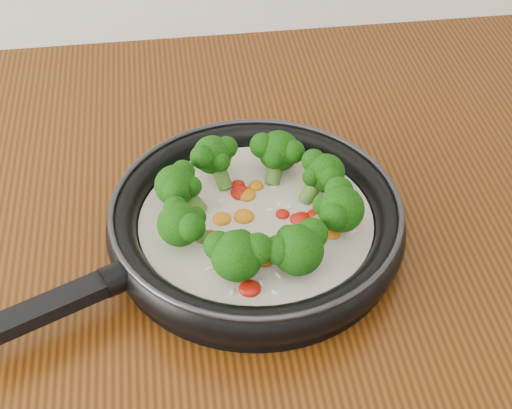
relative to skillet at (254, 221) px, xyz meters
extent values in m
cylinder|color=black|center=(0.00, 0.00, -0.03)|extent=(0.37, 0.37, 0.01)
torus|color=black|center=(0.00, 0.00, 0.00)|extent=(0.39, 0.39, 0.03)
torus|color=#2D2D33|center=(0.00, 0.00, 0.02)|extent=(0.38, 0.38, 0.01)
cube|color=black|center=(-0.20, -0.09, 0.00)|extent=(0.17, 0.09, 0.01)
cylinder|color=black|center=(-0.13, -0.06, 0.00)|extent=(0.04, 0.04, 0.03)
cylinder|color=beige|center=(0.00, 0.00, -0.01)|extent=(0.31, 0.31, 0.02)
ellipsoid|color=#AD1308|center=(-0.07, 0.06, 0.00)|extent=(0.03, 0.03, 0.01)
ellipsoid|color=#AD1308|center=(-0.01, 0.06, 0.00)|extent=(0.02, 0.02, 0.01)
ellipsoid|color=orange|center=(0.01, 0.05, 0.00)|extent=(0.02, 0.02, 0.01)
ellipsoid|color=#AD1308|center=(0.07, 0.01, 0.00)|extent=(0.02, 0.02, 0.01)
ellipsoid|color=#AD1308|center=(0.05, -0.01, 0.00)|extent=(0.02, 0.02, 0.01)
ellipsoid|color=orange|center=(0.07, -0.03, 0.00)|extent=(0.02, 0.02, 0.01)
ellipsoid|color=#AD1308|center=(0.00, -0.03, 0.00)|extent=(0.02, 0.02, 0.01)
ellipsoid|color=#AD1308|center=(0.04, 0.09, 0.00)|extent=(0.02, 0.02, 0.01)
ellipsoid|color=orange|center=(-0.03, 0.01, 0.00)|extent=(0.02, 0.02, 0.01)
ellipsoid|color=#AD1308|center=(0.06, 0.00, 0.00)|extent=(0.02, 0.02, 0.01)
ellipsoid|color=#AD1308|center=(-0.01, 0.04, 0.00)|extent=(0.03, 0.03, 0.01)
ellipsoid|color=orange|center=(0.00, -0.05, 0.00)|extent=(0.03, 0.03, 0.01)
ellipsoid|color=#AD1308|center=(-0.02, -0.09, 0.00)|extent=(0.03, 0.03, 0.01)
ellipsoid|color=#AD1308|center=(0.03, 0.00, 0.00)|extent=(0.02, 0.02, 0.01)
ellipsoid|color=orange|center=(0.00, 0.04, 0.00)|extent=(0.03, 0.03, 0.01)
ellipsoid|color=#AD1308|center=(0.04, 0.00, 0.00)|extent=(0.02, 0.02, 0.01)
ellipsoid|color=#AD1308|center=(-0.05, -0.02, 0.00)|extent=(0.03, 0.03, 0.01)
ellipsoid|color=orange|center=(-0.01, 0.01, 0.00)|extent=(0.02, 0.02, 0.01)
ellipsoid|color=white|center=(-0.02, 0.07, 0.00)|extent=(0.01, 0.01, 0.00)
ellipsoid|color=white|center=(-0.07, 0.03, 0.00)|extent=(0.01, 0.01, 0.00)
ellipsoid|color=white|center=(0.07, 0.08, 0.00)|extent=(0.01, 0.01, 0.00)
ellipsoid|color=white|center=(-0.01, -0.01, 0.00)|extent=(0.01, 0.01, 0.00)
ellipsoid|color=white|center=(-0.05, 0.02, 0.00)|extent=(0.01, 0.00, 0.00)
ellipsoid|color=white|center=(-0.01, -0.02, 0.00)|extent=(0.01, 0.01, 0.00)
ellipsoid|color=white|center=(-0.05, -0.06, 0.00)|extent=(0.01, 0.01, 0.00)
ellipsoid|color=white|center=(0.02, -0.05, 0.00)|extent=(0.01, 0.01, 0.00)
ellipsoid|color=white|center=(-0.07, 0.00, 0.00)|extent=(0.00, 0.01, 0.00)
ellipsoid|color=white|center=(0.09, -0.03, 0.00)|extent=(0.01, 0.01, 0.00)
ellipsoid|color=white|center=(-0.03, -0.09, 0.00)|extent=(0.01, 0.01, 0.00)
ellipsoid|color=white|center=(-0.01, -0.08, 0.00)|extent=(0.01, 0.01, 0.00)
ellipsoid|color=white|center=(0.04, 0.01, 0.00)|extent=(0.01, 0.01, 0.00)
ellipsoid|color=white|center=(0.01, -0.02, 0.00)|extent=(0.01, 0.01, 0.00)
ellipsoid|color=white|center=(0.03, 0.02, 0.00)|extent=(0.01, 0.01, 0.00)
ellipsoid|color=white|center=(0.01, -0.09, 0.00)|extent=(0.01, 0.01, 0.00)
ellipsoid|color=white|center=(0.02, 0.01, 0.00)|extent=(0.01, 0.01, 0.00)
ellipsoid|color=white|center=(0.03, 0.05, 0.00)|extent=(0.01, 0.00, 0.00)
ellipsoid|color=white|center=(0.09, 0.04, 0.00)|extent=(0.01, 0.01, 0.00)
ellipsoid|color=white|center=(0.05, 0.03, 0.00)|extent=(0.01, 0.01, 0.00)
ellipsoid|color=white|center=(-0.03, -0.07, 0.00)|extent=(0.00, 0.01, 0.00)
ellipsoid|color=white|center=(0.01, -0.08, 0.00)|extent=(0.01, 0.01, 0.00)
ellipsoid|color=white|center=(-0.03, 0.03, 0.00)|extent=(0.01, 0.01, 0.00)
ellipsoid|color=white|center=(-0.01, -0.02, 0.00)|extent=(0.01, 0.01, 0.00)
cylinder|color=#50812A|center=(0.06, 0.03, 0.01)|extent=(0.03, 0.02, 0.03)
sphere|color=black|center=(0.08, 0.03, 0.03)|extent=(0.05, 0.05, 0.04)
sphere|color=black|center=(0.07, 0.04, 0.03)|extent=(0.03, 0.03, 0.02)
sphere|color=black|center=(0.08, 0.02, 0.03)|extent=(0.03, 0.03, 0.02)
sphere|color=black|center=(0.06, 0.03, 0.03)|extent=(0.03, 0.03, 0.02)
cylinder|color=#50812A|center=(0.03, 0.06, 0.01)|extent=(0.03, 0.03, 0.03)
sphere|color=black|center=(0.04, 0.07, 0.03)|extent=(0.06, 0.06, 0.04)
sphere|color=black|center=(0.02, 0.08, 0.03)|extent=(0.04, 0.04, 0.03)
sphere|color=black|center=(0.05, 0.06, 0.03)|extent=(0.03, 0.03, 0.03)
sphere|color=black|center=(0.03, 0.06, 0.03)|extent=(0.03, 0.03, 0.02)
cylinder|color=#50812A|center=(-0.03, 0.06, 0.01)|extent=(0.03, 0.03, 0.03)
sphere|color=black|center=(-0.03, 0.07, 0.03)|extent=(0.05, 0.05, 0.04)
sphere|color=black|center=(-0.04, 0.06, 0.04)|extent=(0.03, 0.03, 0.03)
sphere|color=black|center=(-0.02, 0.08, 0.03)|extent=(0.03, 0.03, 0.02)
sphere|color=black|center=(-0.03, 0.06, 0.03)|extent=(0.03, 0.03, 0.02)
cylinder|color=#50812A|center=(-0.06, 0.02, 0.01)|extent=(0.03, 0.02, 0.03)
sphere|color=black|center=(-0.07, 0.03, 0.03)|extent=(0.05, 0.05, 0.04)
sphere|color=black|center=(-0.07, 0.01, 0.04)|extent=(0.03, 0.03, 0.03)
sphere|color=black|center=(-0.07, 0.04, 0.03)|extent=(0.03, 0.03, 0.02)
sphere|color=black|center=(-0.06, 0.02, 0.03)|extent=(0.03, 0.03, 0.02)
cylinder|color=#50812A|center=(-0.06, -0.02, 0.01)|extent=(0.03, 0.03, 0.03)
sphere|color=black|center=(-0.07, -0.03, 0.03)|extent=(0.06, 0.06, 0.04)
sphere|color=black|center=(-0.06, -0.04, 0.04)|extent=(0.03, 0.03, 0.03)
sphere|color=black|center=(-0.08, -0.01, 0.03)|extent=(0.03, 0.03, 0.02)
sphere|color=black|center=(-0.06, -0.02, 0.03)|extent=(0.03, 0.03, 0.02)
cylinder|color=#50812A|center=(-0.02, -0.06, 0.01)|extent=(0.02, 0.03, 0.03)
sphere|color=black|center=(-0.03, -0.07, 0.03)|extent=(0.06, 0.06, 0.05)
sphere|color=black|center=(-0.01, -0.07, 0.04)|extent=(0.04, 0.04, 0.03)
sphere|color=black|center=(-0.04, -0.06, 0.03)|extent=(0.04, 0.04, 0.03)
sphere|color=black|center=(-0.02, -0.06, 0.03)|extent=(0.03, 0.03, 0.02)
cylinder|color=#50812A|center=(0.02, -0.06, 0.01)|extent=(0.02, 0.03, 0.03)
sphere|color=black|center=(0.03, -0.07, 0.03)|extent=(0.06, 0.06, 0.05)
sphere|color=black|center=(0.04, -0.06, 0.04)|extent=(0.04, 0.04, 0.03)
sphere|color=black|center=(0.01, -0.08, 0.03)|extent=(0.04, 0.04, 0.03)
sphere|color=black|center=(0.02, -0.06, 0.03)|extent=(0.03, 0.03, 0.02)
cylinder|color=#50812A|center=(0.06, -0.02, 0.01)|extent=(0.04, 0.03, 0.04)
sphere|color=black|center=(0.08, -0.03, 0.03)|extent=(0.06, 0.06, 0.04)
sphere|color=black|center=(0.08, -0.01, 0.04)|extent=(0.04, 0.04, 0.03)
sphere|color=black|center=(0.07, -0.04, 0.04)|extent=(0.03, 0.03, 0.03)
sphere|color=black|center=(0.06, -0.02, 0.03)|extent=(0.03, 0.03, 0.02)
camera|label=1|loc=(-0.07, -0.54, 0.52)|focal=53.71mm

